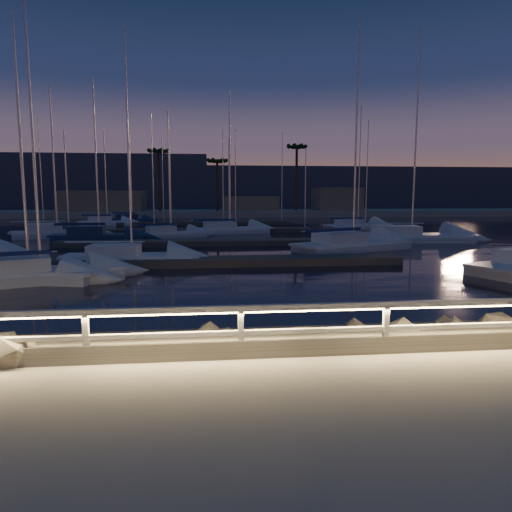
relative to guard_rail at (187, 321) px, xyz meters
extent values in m
plane|color=gray|center=(0.07, 0.00, -0.77)|extent=(400.00, 400.00, 0.00)
cube|color=gray|center=(0.07, -2.50, -0.87)|extent=(240.00, 5.00, 0.20)
cube|color=slate|center=(0.07, 1.50, -1.07)|extent=(240.00, 3.45, 1.29)
plane|color=black|center=(0.07, 80.00, -1.37)|extent=(320.00, 320.00, 0.00)
plane|color=black|center=(0.07, 0.00, -1.97)|extent=(400.00, 400.00, 0.00)
cube|color=silver|center=(-1.93, 0.00, -0.27)|extent=(0.11, 0.11, 1.00)
cube|color=silver|center=(1.07, 0.00, -0.27)|extent=(0.11, 0.11, 1.00)
cube|color=silver|center=(4.07, 0.00, -0.27)|extent=(0.11, 0.11, 1.00)
cube|color=silver|center=(0.07, 0.00, 0.23)|extent=(44.00, 0.12, 0.12)
cube|color=silver|center=(0.07, 0.00, -0.27)|extent=(44.00, 0.09, 0.09)
cube|color=#E9BD69|center=(0.07, -0.02, 0.15)|extent=(44.00, 0.04, 0.03)
sphere|color=slate|center=(3.93, 1.41, -0.97)|extent=(1.07, 1.07, 1.07)
sphere|color=slate|center=(6.46, 0.95, -0.88)|extent=(0.93, 0.93, 0.93)
sphere|color=slate|center=(-2.77, 1.18, -0.92)|extent=(1.07, 1.07, 1.07)
sphere|color=slate|center=(6.62, 1.88, -1.07)|extent=(1.02, 1.02, 1.02)
cube|color=#4F4841|center=(0.07, 16.00, -1.17)|extent=(22.00, 2.00, 0.40)
cube|color=#4F4841|center=(0.07, 26.00, -1.17)|extent=(22.00, 2.00, 0.40)
cube|color=#4F4841|center=(0.07, 38.00, -1.17)|extent=(22.00, 2.00, 0.40)
cube|color=#4F4841|center=(0.07, 50.00, -1.17)|extent=(22.00, 2.00, 0.40)
cube|color=gray|center=(0.07, 74.00, -0.97)|extent=(160.00, 14.00, 1.20)
cube|color=gray|center=(-17.93, 74.00, 1.03)|extent=(14.00, 8.00, 4.00)
cube|color=gray|center=(8.07, 75.00, 0.53)|extent=(10.00, 6.00, 3.00)
cube|color=gray|center=(24.07, 74.00, 1.33)|extent=(8.00, 7.00, 4.60)
cylinder|color=#4F3C25|center=(-7.93, 72.00, 4.88)|extent=(0.44, 0.44, 10.50)
cylinder|color=#4F3C25|center=(2.07, 73.00, 4.13)|extent=(0.44, 0.44, 9.00)
cylinder|color=#4F3C25|center=(16.07, 72.00, 5.38)|extent=(0.44, 0.44, 11.50)
cube|color=#343B50|center=(0.07, 130.00, 3.23)|extent=(220.00, 30.00, 14.00)
cube|color=#343B50|center=(-59.93, 140.00, 5.23)|extent=(120.00, 25.00, 18.00)
cube|color=silver|center=(-7.58, 12.25, -1.22)|extent=(6.57, 3.49, 0.53)
cube|color=silver|center=(-7.58, 12.25, -0.89)|extent=(7.00, 3.30, 0.14)
cube|color=silver|center=(-8.42, 12.45, -0.55)|extent=(2.73, 2.09, 0.63)
cylinder|color=silver|center=(-7.58, 12.25, 4.64)|extent=(0.12, 0.12, 10.86)
cylinder|color=silver|center=(-8.84, 12.56, -0.07)|extent=(3.82, 0.99, 0.08)
cube|color=silver|center=(-6.97, 12.00, -1.22)|extent=(7.19, 4.63, 0.53)
cube|color=silver|center=(-6.97, 12.00, -0.89)|extent=(7.59, 4.52, 0.15)
cube|color=silver|center=(-7.85, 11.65, -0.55)|extent=(3.10, 2.56, 0.63)
cylinder|color=silver|center=(-6.97, 12.00, 5.14)|extent=(0.12, 0.12, 11.85)
cylinder|color=silver|center=(-8.29, 11.48, -0.06)|extent=(4.00, 1.64, 0.08)
cube|color=silver|center=(-3.81, 16.92, -1.22)|extent=(7.02, 2.53, 0.50)
cube|color=silver|center=(-3.81, 16.92, -0.91)|extent=(7.59, 2.20, 0.14)
cube|color=silver|center=(-4.78, 16.95, -0.59)|extent=(2.76, 1.82, 0.59)
cylinder|color=silver|center=(-3.81, 16.92, 5.22)|extent=(0.11, 0.11, 12.07)
cylinder|color=silver|center=(-5.26, 16.96, -0.13)|extent=(4.34, 0.21, 0.07)
cube|color=navy|center=(-8.48, 29.62, -1.22)|extent=(7.27, 2.88, 0.60)
cube|color=navy|center=(-8.48, 29.62, -0.84)|extent=(7.84, 2.56, 0.16)
cube|color=navy|center=(-9.47, 29.54, -0.46)|extent=(2.89, 1.97, 0.71)
cylinder|color=silver|center=(-8.48, 29.62, 5.45)|extent=(0.13, 0.13, 12.36)
cylinder|color=silver|center=(-9.96, 29.51, 0.09)|extent=(4.44, 0.41, 0.09)
cube|color=silver|center=(10.41, 21.77, -1.22)|extent=(8.92, 6.13, 0.61)
cube|color=silver|center=(10.41, 21.77, -0.83)|extent=(9.38, 6.04, 0.17)
cube|color=silver|center=(9.33, 21.28, -0.44)|extent=(3.90, 3.31, 0.72)
cylinder|color=silver|center=(10.41, 21.77, 6.67)|extent=(0.13, 0.13, 14.78)
cylinder|color=silver|center=(8.80, 21.03, 0.11)|extent=(4.87, 2.30, 0.09)
cube|color=silver|center=(17.06, 27.05, -1.22)|extent=(9.63, 4.31, 0.62)
cube|color=silver|center=(17.06, 27.05, -0.83)|extent=(10.34, 3.95, 0.17)
cube|color=silver|center=(15.78, 27.22, -0.43)|extent=(3.89, 2.79, 0.74)
cylinder|color=silver|center=(17.06, 27.05, 7.36)|extent=(0.14, 0.14, 16.15)
cylinder|color=silver|center=(15.14, 27.31, 0.14)|extent=(5.77, 0.86, 0.09)
cube|color=silver|center=(-13.16, 33.94, -1.22)|extent=(7.59, 4.33, 0.61)
cube|color=silver|center=(-13.16, 33.94, -0.84)|extent=(8.06, 4.15, 0.17)
cube|color=silver|center=(-14.12, 33.66, -0.45)|extent=(3.19, 2.51, 0.72)
cylinder|color=silver|center=(-13.16, 33.94, 5.53)|extent=(0.13, 0.13, 12.51)
cylinder|color=silver|center=(-14.60, 33.52, 0.11)|extent=(4.35, 1.35, 0.09)
cube|color=silver|center=(-2.97, 32.64, -1.22)|extent=(6.50, 4.27, 0.48)
cube|color=silver|center=(-2.97, 32.64, -0.92)|extent=(6.86, 4.18, 0.13)
cube|color=silver|center=(-3.76, 32.31, -0.61)|extent=(2.81, 2.35, 0.57)
cylinder|color=silver|center=(-2.97, 32.64, 4.54)|extent=(0.11, 0.11, 10.73)
cylinder|color=silver|center=(-4.16, 32.14, -0.17)|extent=(3.60, 1.54, 0.07)
cube|color=silver|center=(2.58, 36.71, -1.22)|extent=(7.99, 4.22, 0.55)
cube|color=silver|center=(2.58, 36.71, -0.88)|extent=(8.52, 3.99, 0.15)
cube|color=silver|center=(1.55, 36.47, -0.53)|extent=(3.32, 2.53, 0.65)
cylinder|color=silver|center=(2.58, 36.71, 5.83)|extent=(0.12, 0.12, 13.22)
cylinder|color=silver|center=(1.04, 36.35, -0.03)|extent=(4.65, 1.17, 0.08)
cube|color=silver|center=(17.11, 40.88, -1.22)|extent=(7.83, 4.36, 0.50)
cube|color=silver|center=(17.11, 40.88, -0.91)|extent=(8.33, 4.17, 0.14)
cube|color=silver|center=(16.11, 40.61, -0.59)|extent=(3.28, 2.56, 0.59)
cylinder|color=silver|center=(17.11, 40.88, 5.64)|extent=(0.11, 0.11, 12.91)
cylinder|color=silver|center=(15.61, 40.47, -0.14)|extent=(4.50, 1.30, 0.07)
cube|color=navy|center=(-9.93, 55.00, -1.22)|extent=(6.80, 4.56, 0.55)
cube|color=navy|center=(-9.93, 55.00, -0.87)|extent=(7.16, 4.48, 0.15)
cube|color=navy|center=(-10.76, 55.36, -0.52)|extent=(2.95, 2.49, 0.65)
cylinder|color=silver|center=(-9.93, 55.00, 4.85)|extent=(0.12, 0.12, 11.24)
cylinder|color=silver|center=(-11.17, 55.54, -0.02)|extent=(3.74, 1.69, 0.08)
cube|color=silver|center=(-12.24, 50.29, -1.22)|extent=(6.74, 2.73, 0.51)
cube|color=silver|center=(-12.24, 50.29, -0.90)|extent=(7.26, 2.44, 0.14)
cube|color=silver|center=(-13.15, 50.36, -0.57)|extent=(2.69, 1.85, 0.61)
cylinder|color=silver|center=(-12.24, 50.29, 4.91)|extent=(0.11, 0.11, 11.43)
cylinder|color=silver|center=(-13.61, 50.40, -0.10)|extent=(4.11, 0.41, 0.07)
camera|label=1|loc=(0.46, -8.80, 2.46)|focal=32.00mm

